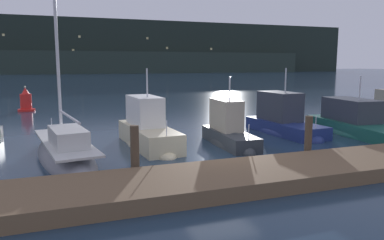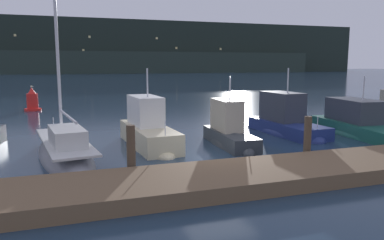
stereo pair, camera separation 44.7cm
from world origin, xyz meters
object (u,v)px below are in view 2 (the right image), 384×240
motorboat_berth_5 (148,136)px  channel_buoy (32,101)px  sailboat_berth_4 (65,155)px  motorboat_berth_6 (229,138)px  motorboat_berth_8 (361,129)px  motorboat_berth_7 (286,127)px

motorboat_berth_5 → channel_buoy: (-5.98, 15.38, 0.31)m
sailboat_berth_4 → motorboat_berth_6: (7.08, 0.26, 0.18)m
motorboat_berth_5 → sailboat_berth_4: bearing=-159.9°
sailboat_berth_4 → channel_buoy: (-2.41, 16.68, 0.59)m
motorboat_berth_8 → channel_buoy: (-17.04, 16.30, 0.42)m
motorboat_berth_5 → motorboat_berth_6: bearing=-16.6°
channel_buoy → sailboat_berth_4: bearing=-81.8°
sailboat_berth_4 → motorboat_berth_7: bearing=9.5°
motorboat_berth_5 → motorboat_berth_7: (7.51, 0.55, -0.07)m
motorboat_berth_7 → motorboat_berth_8: 3.85m
motorboat_berth_6 → motorboat_berth_7: bearing=21.8°
motorboat_berth_6 → channel_buoy: size_ratio=2.34×
motorboat_berth_8 → channel_buoy: 23.59m
sailboat_berth_4 → motorboat_berth_8: sailboat_berth_4 is taller
sailboat_berth_4 → motorboat_berth_5: sailboat_berth_4 is taller
motorboat_berth_5 → motorboat_berth_7: 7.53m
motorboat_berth_6 → motorboat_berth_8: (7.55, 0.12, -0.01)m
motorboat_berth_6 → motorboat_berth_7: (4.00, 1.60, 0.03)m
motorboat_berth_5 → motorboat_berth_6: 3.66m
motorboat_berth_6 → motorboat_berth_7: motorboat_berth_7 is taller
motorboat_berth_6 → motorboat_berth_7: size_ratio=0.82×
motorboat_berth_7 → motorboat_berth_8: size_ratio=0.76×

